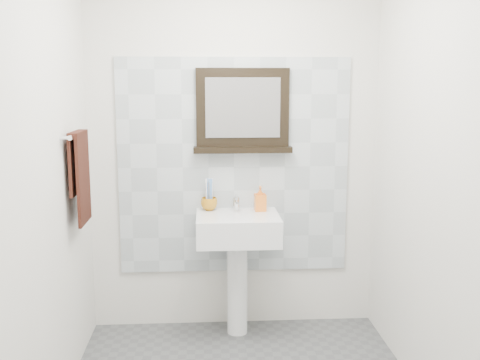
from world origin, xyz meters
name	(u,v)px	position (x,y,z in m)	size (l,w,h in m)	color
back_wall	(234,152)	(0.00, 1.10, 1.25)	(2.00, 0.01, 2.50)	silver
front_wall	(271,239)	(0.00, -1.10, 1.25)	(2.00, 0.01, 2.50)	silver
left_wall	(43,181)	(-1.00, 0.00, 1.25)	(0.01, 2.20, 2.50)	silver
right_wall	(439,177)	(1.00, 0.00, 1.25)	(0.01, 2.20, 2.50)	silver
splashback	(234,167)	(0.00, 1.09, 1.15)	(1.60, 0.02, 1.50)	#B3BDC2
pedestal_sink	(238,241)	(0.01, 0.87, 0.68)	(0.55, 0.44, 0.96)	white
toothbrush_cup	(209,204)	(-0.18, 1.01, 0.90)	(0.11, 0.11, 0.09)	#B87715
toothbrushes	(209,193)	(-0.17, 1.01, 0.98)	(0.05, 0.04, 0.21)	white
soap_dispenser	(260,199)	(0.17, 0.97, 0.95)	(0.08, 0.08, 0.17)	#F7511D
framed_mirror	(243,113)	(0.06, 1.06, 1.53)	(0.67, 0.11, 0.57)	black
towel_bar	(77,135)	(-0.95, 0.56, 1.43)	(0.07, 0.40, 0.03)	silver
hand_towel	(80,170)	(-0.94, 0.56, 1.22)	(0.06, 0.30, 0.55)	black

